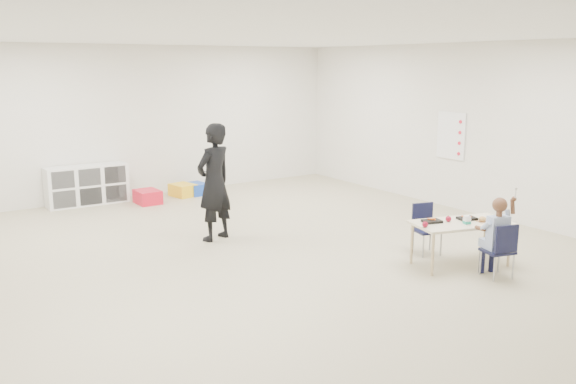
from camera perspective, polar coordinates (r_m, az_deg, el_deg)
room at (r=7.75m, az=-1.37°, el=4.10°), size 9.00×9.02×2.80m
table at (r=7.85m, az=15.82°, el=-4.62°), size 1.31×0.89×0.55m
chair_near at (r=7.52m, az=19.02°, el=-5.15°), size 0.39×0.37×0.66m
chair_far at (r=8.17m, az=12.91°, el=-3.45°), size 0.39×0.37×0.66m
child at (r=7.47m, az=19.12°, el=-3.75°), size 0.54×0.54×1.04m
lunch_tray_near at (r=7.91m, az=16.40°, el=-2.39°), size 0.25×0.21×0.03m
lunch_tray_far at (r=7.66m, az=13.32°, el=-2.68°), size 0.25×0.21×0.03m
milk_carton at (r=7.67m, az=16.40°, el=-2.56°), size 0.09×0.09×0.10m
bread_roll at (r=7.86m, az=17.73°, el=-2.43°), size 0.09×0.09×0.07m
apple_near at (r=7.74m, az=14.78°, el=-2.45°), size 0.07×0.07×0.07m
apple_far at (r=7.41m, az=12.71°, el=-2.98°), size 0.07×0.07×0.07m
cubby_shelf at (r=11.35m, az=-18.28°, el=0.63°), size 1.40×0.40×0.70m
rules_poster at (r=10.82m, az=15.01°, el=5.13°), size 0.02×0.60×0.80m
adult at (r=8.58m, az=-6.92°, el=0.91°), size 0.70×0.58×1.66m
bin_red at (r=11.18m, az=-13.00°, el=-0.44°), size 0.39×0.50×0.24m
bin_yellow at (r=11.67m, az=-9.81°, el=0.18°), size 0.45×0.53×0.23m
bin_blue at (r=11.78m, az=-8.60°, el=0.30°), size 0.39×0.48×0.22m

